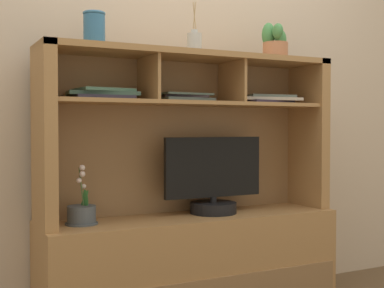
{
  "coord_description": "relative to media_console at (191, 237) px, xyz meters",
  "views": [
    {
      "loc": [
        -1.24,
        -2.46,
        0.99
      ],
      "look_at": [
        0.0,
        0.0,
        0.9
      ],
      "focal_mm": 49.15,
      "sensor_mm": 36.0,
      "label": 1
    }
  ],
  "objects": [
    {
      "name": "magazine_stack_centre",
      "position": [
        -0.02,
        0.04,
        0.74
      ],
      "size": [
        0.29,
        0.18,
        0.04
      ],
      "color": "slate",
      "rests_on": "media_console"
    },
    {
      "name": "magazine_stack_right",
      "position": [
        -0.47,
        0.04,
        0.74
      ],
      "size": [
        0.36,
        0.23,
        0.05
      ],
      "color": "#3A374E",
      "rests_on": "media_console"
    },
    {
      "name": "diffuser_bottle",
      "position": [
        0.0,
        -0.03,
        1.02
      ],
      "size": [
        0.08,
        0.08,
        0.26
      ],
      "color": "#B7B9B5",
      "rests_on": "media_console"
    },
    {
      "name": "magazine_stack_left",
      "position": [
        0.48,
        -0.01,
        0.74
      ],
      "size": [
        0.37,
        0.2,
        0.05
      ],
      "color": "#362D42",
      "rests_on": "media_console"
    },
    {
      "name": "ceramic_vase",
      "position": [
        -0.52,
        0.02,
        1.05
      ],
      "size": [
        0.11,
        0.11,
        0.17
      ],
      "color": "#316791",
      "rests_on": "media_console"
    },
    {
      "name": "potted_orchid",
      "position": [
        -0.59,
        -0.01,
        0.17
      ],
      "size": [
        0.16,
        0.16,
        0.29
      ],
      "color": "#474F57",
      "rests_on": "media_console"
    },
    {
      "name": "potted_succulent",
      "position": [
        0.51,
        -0.02,
        1.05
      ],
      "size": [
        0.16,
        0.16,
        0.21
      ],
      "color": "#B06F4B",
      "rests_on": "media_console"
    },
    {
      "name": "media_console",
      "position": [
        0.0,
        0.0,
        0.0
      ],
      "size": [
        1.59,
        0.47,
        1.38
      ],
      "color": "#A47746",
      "rests_on": "ground"
    },
    {
      "name": "tv_monitor",
      "position": [
        0.13,
        -0.0,
        0.29
      ],
      "size": [
        0.57,
        0.25,
        0.41
      ],
      "color": "black",
      "rests_on": "media_console"
    },
    {
      "name": "back_wall",
      "position": [
        0.0,
        0.24,
        0.99
      ],
      "size": [
        6.0,
        0.02,
        2.8
      ],
      "primitive_type": "cube",
      "color": "beige",
      "rests_on": "ground"
    }
  ]
}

